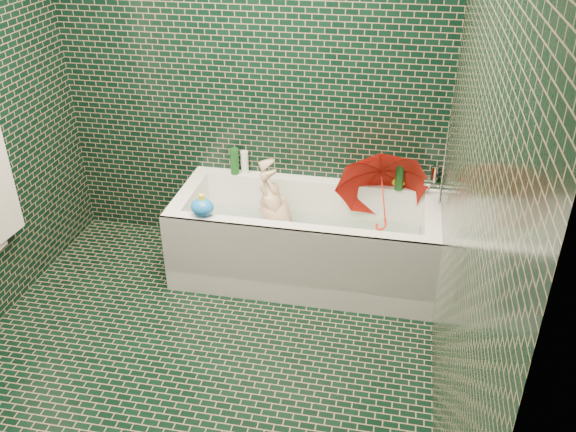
% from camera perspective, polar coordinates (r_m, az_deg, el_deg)
% --- Properties ---
extents(floor, '(2.80, 2.80, 0.00)m').
position_cam_1_polar(floor, '(3.52, -8.84, -13.77)').
color(floor, black).
rests_on(floor, ground).
extents(wall_back, '(2.80, 0.00, 2.80)m').
position_cam_1_polar(wall_back, '(4.07, -3.66, 13.18)').
color(wall_back, black).
rests_on(wall_back, floor).
extents(wall_right, '(0.00, 2.80, 2.80)m').
position_cam_1_polar(wall_right, '(2.65, 16.42, 2.62)').
color(wall_right, black).
rests_on(wall_right, floor).
extents(bathtub, '(1.70, 0.75, 0.55)m').
position_cam_1_polar(bathtub, '(4.07, 1.58, -2.94)').
color(bathtub, white).
rests_on(bathtub, floor).
extents(bath_mat, '(1.35, 0.47, 0.01)m').
position_cam_1_polar(bath_mat, '(4.11, 1.61, -3.46)').
color(bath_mat, green).
rests_on(bath_mat, bathtub).
extents(water, '(1.48, 0.53, 0.00)m').
position_cam_1_polar(water, '(4.03, 1.64, -1.75)').
color(water, silver).
rests_on(water, bathtub).
extents(faucet, '(0.18, 0.19, 0.55)m').
position_cam_1_polar(faucet, '(3.77, 14.03, 3.11)').
color(faucet, silver).
rests_on(faucet, wall_right).
extents(child, '(1.03, 0.55, 0.45)m').
position_cam_1_polar(child, '(4.07, -0.39, -1.27)').
color(child, tan).
rests_on(child, bathtub).
extents(umbrella, '(0.83, 0.76, 0.90)m').
position_cam_1_polar(umbrella, '(3.93, 8.91, 1.75)').
color(umbrella, red).
rests_on(umbrella, bathtub).
extents(soap_bottle_a, '(0.09, 0.09, 0.23)m').
position_cam_1_polar(soap_bottle_a, '(4.15, 13.39, 2.33)').
color(soap_bottle_a, white).
rests_on(soap_bottle_a, bathtub).
extents(soap_bottle_b, '(0.10, 0.10, 0.17)m').
position_cam_1_polar(soap_bottle_b, '(4.16, 12.31, 2.49)').
color(soap_bottle_b, '#501B68').
rests_on(soap_bottle_b, bathtub).
extents(soap_bottle_c, '(0.17, 0.17, 0.19)m').
position_cam_1_polar(soap_bottle_c, '(4.16, 13.16, 2.41)').
color(soap_bottle_c, '#144617').
rests_on(soap_bottle_c, bathtub).
extents(bottle_right_tall, '(0.07, 0.07, 0.22)m').
position_cam_1_polar(bottle_right_tall, '(4.07, 10.42, 3.87)').
color(bottle_right_tall, '#144617').
rests_on(bottle_right_tall, bathtub).
extents(bottle_right_pump, '(0.06, 0.06, 0.17)m').
position_cam_1_polar(bottle_right_pump, '(4.13, 13.52, 3.46)').
color(bottle_right_pump, silver).
rests_on(bottle_right_pump, bathtub).
extents(bottle_left_tall, '(0.07, 0.07, 0.19)m').
position_cam_1_polar(bottle_left_tall, '(4.25, -5.02, 5.12)').
color(bottle_left_tall, '#144617').
rests_on(bottle_left_tall, bathtub).
extents(bottle_left_short, '(0.06, 0.06, 0.16)m').
position_cam_1_polar(bottle_left_short, '(4.26, -4.08, 5.06)').
color(bottle_left_short, white).
rests_on(bottle_left_short, bathtub).
extents(rubber_duck, '(0.12, 0.09, 0.09)m').
position_cam_1_polar(rubber_duck, '(4.13, 10.40, 3.20)').
color(rubber_duck, yellow).
rests_on(rubber_duck, bathtub).
extents(bath_toy, '(0.18, 0.17, 0.14)m').
position_cam_1_polar(bath_toy, '(3.75, -8.03, 0.84)').
color(bath_toy, blue).
rests_on(bath_toy, bathtub).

